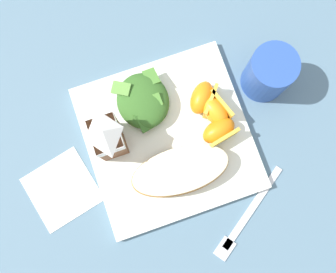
# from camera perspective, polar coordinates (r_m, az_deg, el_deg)

# --- Properties ---
(ground) EXTENTS (3.00, 3.00, 0.00)m
(ground) POSITION_cam_1_polar(r_m,az_deg,el_deg) (0.69, 0.00, -0.34)
(ground) COLOR slate
(white_plate) EXTENTS (0.28, 0.28, 0.02)m
(white_plate) POSITION_cam_1_polar(r_m,az_deg,el_deg) (0.68, 0.00, -0.24)
(white_plate) COLOR white
(white_plate) RESTS_ON ground
(cheesy_pizza_bread) EXTENTS (0.09, 0.17, 0.04)m
(cheesy_pizza_bread) POSITION_cam_1_polar(r_m,az_deg,el_deg) (0.65, 1.68, -5.14)
(cheesy_pizza_bread) COLOR #A87038
(cheesy_pizza_bread) RESTS_ON white_plate
(green_salad_pile) EXTENTS (0.11, 0.09, 0.04)m
(green_salad_pile) POSITION_cam_1_polar(r_m,az_deg,el_deg) (0.66, -3.74, 5.31)
(green_salad_pile) COLOR #336023
(green_salad_pile) RESTS_ON white_plate
(milk_carton) EXTENTS (0.06, 0.04, 0.11)m
(milk_carton) POSITION_cam_1_polar(r_m,az_deg,el_deg) (0.62, -8.99, -0.02)
(milk_carton) COLOR brown
(milk_carton) RESTS_ON white_plate
(orange_wedge_front) EXTENTS (0.05, 0.07, 0.04)m
(orange_wedge_front) POSITION_cam_1_polar(r_m,az_deg,el_deg) (0.66, 7.62, 0.74)
(orange_wedge_front) COLOR orange
(orange_wedge_front) RESTS_ON white_plate
(orange_wedge_middle) EXTENTS (0.07, 0.05, 0.04)m
(orange_wedge_middle) POSITION_cam_1_polar(r_m,az_deg,el_deg) (0.66, 6.98, 3.97)
(orange_wedge_middle) COLOR orange
(orange_wedge_middle) RESTS_ON white_plate
(orange_wedge_rear) EXTENTS (0.07, 0.07, 0.04)m
(orange_wedge_rear) POSITION_cam_1_polar(r_m,az_deg,el_deg) (0.67, 5.17, 5.72)
(orange_wedge_rear) COLOR orange
(orange_wedge_rear) RESTS_ON white_plate
(paper_napkin) EXTENTS (0.13, 0.13, 0.00)m
(paper_napkin) POSITION_cam_1_polar(r_m,az_deg,el_deg) (0.70, -15.47, -7.59)
(paper_napkin) COLOR white
(paper_napkin) RESTS_ON ground
(metal_fork) EXTENTS (0.12, 0.16, 0.01)m
(metal_fork) POSITION_cam_1_polar(r_m,az_deg,el_deg) (0.69, 11.30, -12.02)
(metal_fork) COLOR silver
(metal_fork) RESTS_ON ground
(drinking_blue_cup) EXTENTS (0.08, 0.08, 0.10)m
(drinking_blue_cup) POSITION_cam_1_polar(r_m,az_deg,el_deg) (0.69, 14.72, 9.07)
(drinking_blue_cup) COLOR #284CA3
(drinking_blue_cup) RESTS_ON ground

